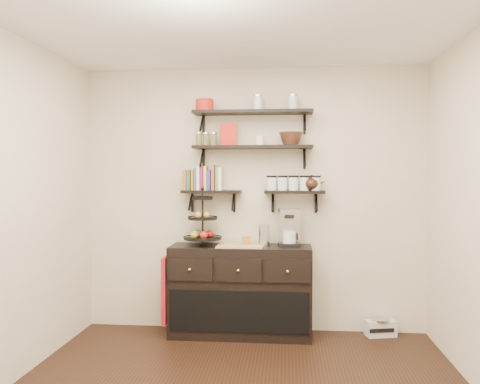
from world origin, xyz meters
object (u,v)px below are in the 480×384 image
(sideboard, at_px, (241,290))
(coffee_maker, at_px, (289,228))
(radio, at_px, (380,327))
(fruit_stand, at_px, (203,226))

(sideboard, bearing_deg, coffee_maker, 3.01)
(radio, bearing_deg, sideboard, 170.96)
(coffee_maker, height_order, radio, coffee_maker)
(fruit_stand, bearing_deg, radio, 3.41)
(fruit_stand, xyz_separation_m, coffee_maker, (0.86, 0.02, -0.02))
(sideboard, bearing_deg, radio, 4.51)
(fruit_stand, relative_size, coffee_maker, 1.50)
(coffee_maker, bearing_deg, fruit_stand, 172.71)
(sideboard, xyz_separation_m, fruit_stand, (-0.38, 0.00, 0.64))
(fruit_stand, relative_size, radio, 1.75)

